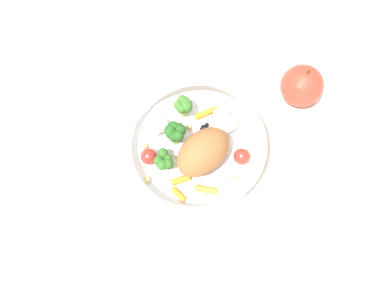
# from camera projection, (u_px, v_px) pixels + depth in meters

# --- Properties ---
(ground_plane) EXTENTS (2.40, 2.40, 0.00)m
(ground_plane) POSITION_uv_depth(u_px,v_px,m) (185.00, 156.00, 0.65)
(ground_plane) COLOR silver
(food_container) EXTENTS (0.23, 0.23, 0.08)m
(food_container) POSITION_uv_depth(u_px,v_px,m) (194.00, 143.00, 0.63)
(food_container) COLOR white
(food_container) RESTS_ON ground_plane
(loose_apple) EXTENTS (0.07, 0.07, 0.08)m
(loose_apple) POSITION_uv_depth(u_px,v_px,m) (302.00, 86.00, 0.67)
(loose_apple) COLOR #BC3828
(loose_apple) RESTS_ON ground_plane
(folded_napkin) EXTENTS (0.14, 0.14, 0.01)m
(folded_napkin) POSITION_uv_depth(u_px,v_px,m) (77.00, 277.00, 0.57)
(folded_napkin) COLOR silver
(folded_napkin) RESTS_ON ground_plane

